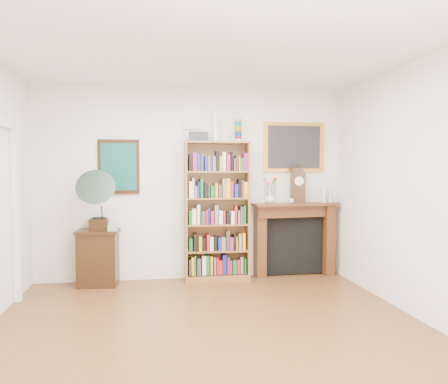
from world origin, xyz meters
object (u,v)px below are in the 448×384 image
fireplace (294,233)px  bottle_left (324,195)px  gramophone (97,196)px  bookshelf (217,203)px  cd_stack (113,228)px  side_cabinet (98,258)px  bottle_right (330,196)px  teacup (291,201)px  mantel_clock (298,186)px  flower_vase (270,198)px

fireplace → bottle_left: 0.73m
fireplace → gramophone: 2.93m
bookshelf → cd_stack: 1.50m
cd_stack → side_cabinet: bearing=149.9°
cd_stack → bottle_right: (3.22, 0.24, 0.40)m
teacup → bottle_right: (0.64, 0.08, 0.07)m
fireplace → bottle_right: bearing=-6.3°
cd_stack → teacup: (2.57, 0.16, 0.33)m
side_cabinet → bottle_right: bottle_right is taller
mantel_clock → bottle_left: mantel_clock is taller
bottle_right → fireplace: bearing=178.8°
mantel_clock → bottle_right: 0.53m
bookshelf → teacup: size_ratio=27.64×
flower_vase → bottle_right: 0.95m
bottle_left → bottle_right: size_ratio=1.20×
side_cabinet → flower_vase: flower_vase is taller
bookshelf → teacup: 1.11m
teacup → bottle_left: bottle_left is taller
flower_vase → bottle_left: bearing=-1.8°
bottle_right → flower_vase: bearing=-178.2°
bookshelf → bottle_left: size_ratio=9.66×
side_cabinet → fireplace: fireplace is taller
fireplace → gramophone: gramophone is taller
side_cabinet → flower_vase: 2.60m
bookshelf → side_cabinet: bearing=-176.5°
bookshelf → bottle_right: bookshelf is taller
fireplace → cd_stack: (-2.66, -0.25, 0.16)m
mantel_clock → flower_vase: mantel_clock is taller
flower_vase → bottle_right: bearing=1.8°
mantel_clock → bottle_left: (0.39, -0.05, -0.13)m
side_cabinet → cd_stack: cd_stack is taller
gramophone → bottle_left: bearing=0.8°
bottle_left → teacup: bearing=-176.8°
bookshelf → gramophone: bookshelf is taller
cd_stack → flower_vase: (2.26, 0.21, 0.37)m
mantel_clock → fireplace: bearing=178.5°
bottle_left → mantel_clock: bearing=172.9°
bookshelf → cd_stack: bearing=-171.5°
flower_vase → bottle_right: bottle_right is taller
fireplace → bottle_left: size_ratio=5.58×
cd_stack → flower_vase: size_ratio=0.80×
flower_vase → bottle_right: (0.95, 0.03, 0.03)m
cd_stack → bottle_left: (3.10, 0.18, 0.42)m
cd_stack → mantel_clock: mantel_clock is taller
fireplace → teacup: teacup is taller
bookshelf → flower_vase: 0.81m
flower_vase → bottle_left: (0.83, -0.03, 0.05)m
teacup → fireplace: bearing=49.4°
cd_stack → mantel_clock: size_ratio=0.23×
mantel_clock → teacup: 0.27m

